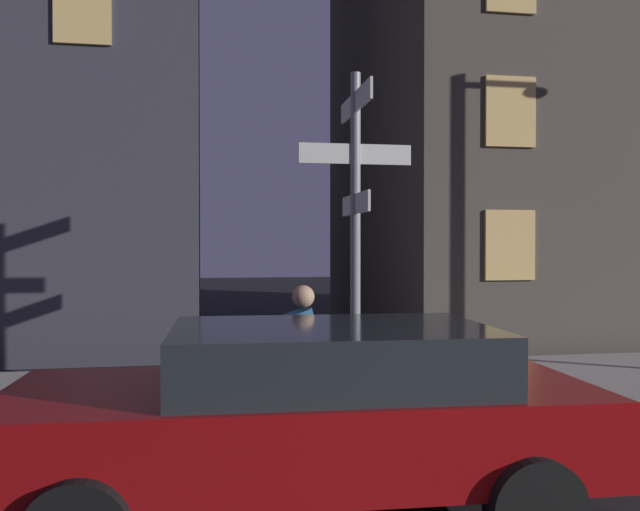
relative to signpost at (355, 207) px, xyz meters
name	(u,v)px	position (x,y,z in m)	size (l,w,h in m)	color
sidewalk_kerb	(364,388)	(0.33, 0.94, -2.39)	(40.00, 3.34, 0.14)	#9E9991
signpost	(355,207)	(0.00, 0.00, 0.00)	(1.37, 1.55, 3.91)	gray
car_far_oncoming	(308,410)	(-1.03, -2.90, -1.69)	(4.44, 2.11, 1.40)	maroon
cyclist	(298,374)	(-0.89, -1.39, -1.71)	(1.82, 0.34, 1.61)	black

